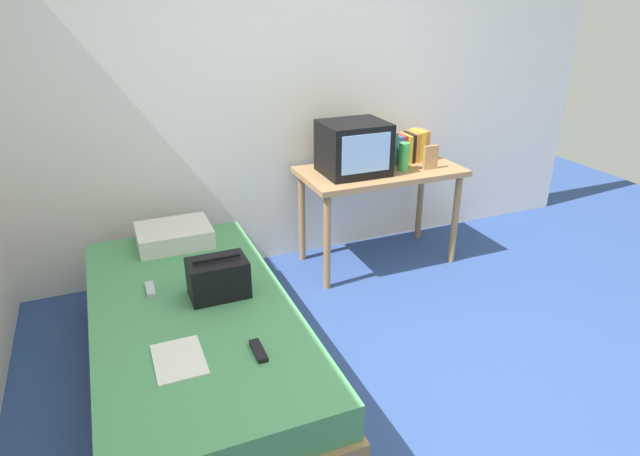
% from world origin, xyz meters
% --- Properties ---
extents(ground_plane, '(8.00, 8.00, 0.00)m').
position_xyz_m(ground_plane, '(0.00, 0.00, 0.00)').
color(ground_plane, '#2D4784').
extents(wall_back, '(5.20, 0.10, 2.60)m').
position_xyz_m(wall_back, '(0.00, 2.00, 1.30)').
color(wall_back, silver).
rests_on(wall_back, ground).
extents(bed, '(1.00, 2.00, 0.46)m').
position_xyz_m(bed, '(-0.99, 0.71, 0.23)').
color(bed, '#9E754C').
rests_on(bed, ground).
extents(desk, '(1.16, 0.60, 0.74)m').
position_xyz_m(desk, '(0.55, 1.59, 0.64)').
color(desk, '#9E754C').
rests_on(desk, ground).
extents(tv, '(0.44, 0.39, 0.36)m').
position_xyz_m(tv, '(0.33, 1.58, 0.92)').
color(tv, black).
rests_on(tv, desk).
extents(water_bottle, '(0.08, 0.08, 0.20)m').
position_xyz_m(water_bottle, '(0.68, 1.49, 0.84)').
color(water_bottle, green).
rests_on(water_bottle, desk).
extents(book_row, '(0.30, 0.16, 0.24)m').
position_xyz_m(book_row, '(0.83, 1.69, 0.85)').
color(book_row, '#337F47').
rests_on(book_row, desk).
extents(picture_frame, '(0.11, 0.02, 0.17)m').
position_xyz_m(picture_frame, '(0.87, 1.45, 0.82)').
color(picture_frame, '#B27F4C').
rests_on(picture_frame, desk).
extents(pillow, '(0.45, 0.36, 0.11)m').
position_xyz_m(pillow, '(-0.95, 1.49, 0.52)').
color(pillow, silver).
rests_on(pillow, bed).
extents(handbag, '(0.30, 0.20, 0.22)m').
position_xyz_m(handbag, '(-0.83, 0.77, 0.56)').
color(handbag, black).
rests_on(handbag, bed).
extents(magazine, '(0.21, 0.29, 0.01)m').
position_xyz_m(magazine, '(-1.12, 0.30, 0.47)').
color(magazine, white).
rests_on(magazine, bed).
extents(remote_dark, '(0.04, 0.16, 0.02)m').
position_xyz_m(remote_dark, '(-0.79, 0.22, 0.47)').
color(remote_dark, black).
rests_on(remote_dark, bed).
extents(remote_silver, '(0.04, 0.14, 0.02)m').
position_xyz_m(remote_silver, '(-1.16, 0.94, 0.47)').
color(remote_silver, '#B7B7BC').
rests_on(remote_silver, bed).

